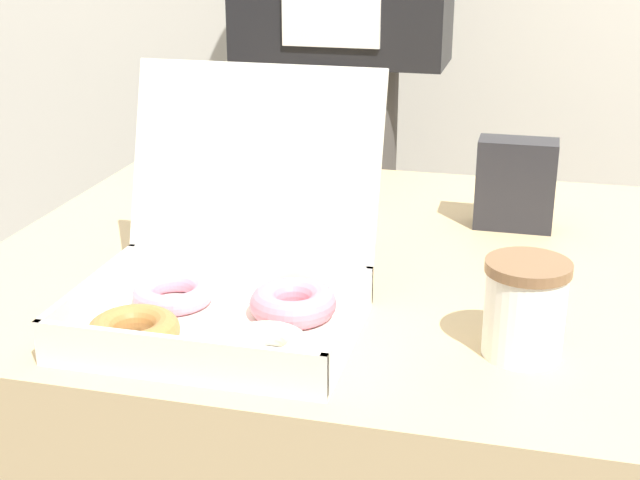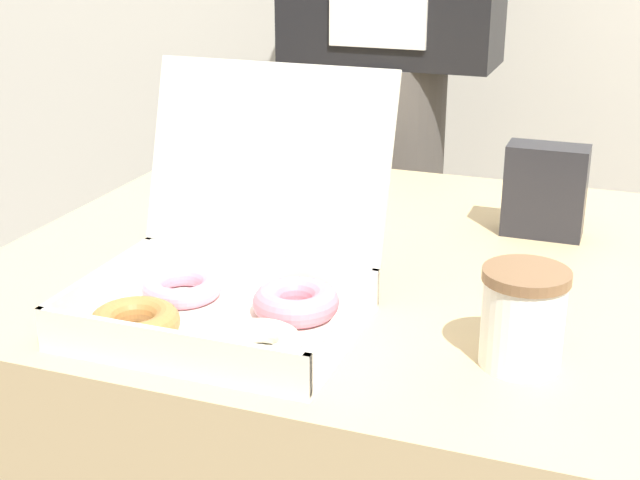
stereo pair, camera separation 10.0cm
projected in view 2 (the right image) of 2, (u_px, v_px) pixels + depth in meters
The scene contains 5 objects.
table at pixel (396, 480), 1.39m from camera, with size 1.13×0.89×0.74m.
donut_box at pixel (228, 285), 1.06m from camera, with size 0.32×0.32×0.28m.
coffee_cup at pixel (523, 317), 0.95m from camera, with size 0.09×0.09×0.11m.
napkin_holder at pixel (545, 191), 1.33m from camera, with size 0.12×0.06×0.14m.
person_customer at pixel (391, 48), 1.88m from camera, with size 0.44×0.24×1.71m.
Camera 2 is at (0.29, -1.14, 1.20)m, focal length 50.00 mm.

